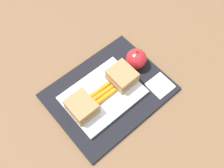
# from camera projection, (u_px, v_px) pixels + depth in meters

# --- Properties ---
(ground_plane) EXTENTS (2.40, 2.40, 0.00)m
(ground_plane) POSITION_uv_depth(u_px,v_px,m) (109.00, 93.00, 0.82)
(ground_plane) COLOR brown
(lunchbag_mat) EXTENTS (0.36, 0.28, 0.01)m
(lunchbag_mat) POSITION_uv_depth(u_px,v_px,m) (109.00, 92.00, 0.81)
(lunchbag_mat) COLOR black
(lunchbag_mat) RESTS_ON ground_plane
(food_tray) EXTENTS (0.23, 0.17, 0.01)m
(food_tray) POSITION_uv_depth(u_px,v_px,m) (103.00, 95.00, 0.80)
(food_tray) COLOR white
(food_tray) RESTS_ON lunchbag_mat
(sandwich_half_left) EXTENTS (0.07, 0.08, 0.04)m
(sandwich_half_left) POSITION_uv_depth(u_px,v_px,m) (82.00, 107.00, 0.75)
(sandwich_half_left) COLOR #9E7A4C
(sandwich_half_left) RESTS_ON food_tray
(sandwich_half_right) EXTENTS (0.07, 0.08, 0.04)m
(sandwich_half_right) POSITION_uv_depth(u_px,v_px,m) (122.00, 76.00, 0.80)
(sandwich_half_right) COLOR #9E7A4C
(sandwich_half_right) RESTS_ON food_tray
(carrot_sticks_bundle) EXTENTS (0.08, 0.04, 0.02)m
(carrot_sticks_bundle) POSITION_uv_depth(u_px,v_px,m) (103.00, 93.00, 0.78)
(carrot_sticks_bundle) COLOR orange
(carrot_sticks_bundle) RESTS_ON food_tray
(apple) EXTENTS (0.07, 0.07, 0.08)m
(apple) POSITION_uv_depth(u_px,v_px,m) (136.00, 59.00, 0.83)
(apple) COLOR red
(apple) RESTS_ON lunchbag_mat
(paper_napkin) EXTENTS (0.07, 0.07, 0.00)m
(paper_napkin) POSITION_uv_depth(u_px,v_px,m) (160.00, 85.00, 0.82)
(paper_napkin) COLOR white
(paper_napkin) RESTS_ON lunchbag_mat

